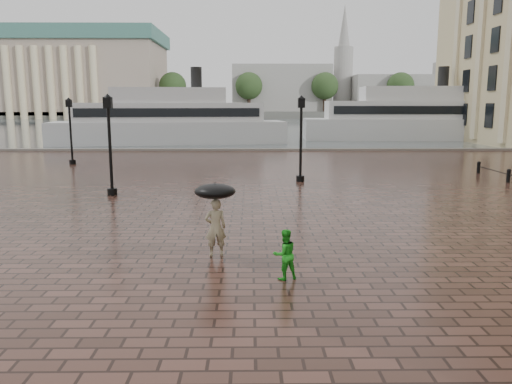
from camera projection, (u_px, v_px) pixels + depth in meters
ground at (239, 263)px, 13.00m from camera, size 300.00×300.00×0.00m
harbour_water at (249, 124)px, 103.60m from camera, size 240.00×240.00×0.00m
quay_edge at (247, 151)px, 44.51m from camera, size 80.00×0.60×0.30m
far_shore at (249, 114)px, 170.40m from camera, size 300.00×60.00×2.00m
museum at (69, 72)px, 152.36m from camera, size 57.00×32.50×26.00m
distant_skyline at (399, 87)px, 159.66m from camera, size 102.50×22.00×33.00m
far_trees at (249, 86)px, 147.28m from camera, size 188.00×8.00×13.50m
street_lamps at (155, 136)px, 27.64m from camera, size 15.44×12.44×4.40m
adult_pedestrian at (216, 227)px, 13.49m from camera, size 0.64×0.48×1.58m
child_pedestrian at (285, 254)px, 11.70m from camera, size 0.71×0.64×1.21m
ferry_near at (170, 121)px, 52.32m from camera, size 24.68×8.98×7.91m
ferry_far at (414, 118)px, 57.97m from camera, size 25.69×7.30×8.34m
umbrella at (215, 191)px, 13.31m from camera, size 1.10×1.10×1.11m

